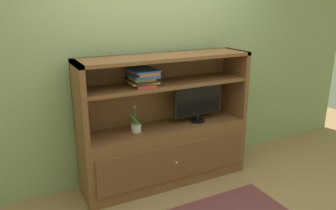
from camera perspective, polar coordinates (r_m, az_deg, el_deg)
name	(u,v)px	position (r m, az deg, el deg)	size (l,w,h in m)	color
ground_plane	(183,197)	(3.51, 2.70, -15.67)	(8.00, 8.00, 0.00)	#99754C
painted_rear_wall	(151,52)	(3.66, -2.89, 9.22)	(6.00, 0.10, 2.80)	#8C9E6B
media_console	(166,141)	(3.61, -0.40, -6.30)	(1.83, 0.48, 1.41)	brown
tv_monitor	(198,102)	(3.62, 5.20, 0.54)	(0.58, 0.16, 0.41)	black
potted_plant	(136,127)	(3.38, -5.55, -3.89)	(0.12, 0.10, 0.28)	beige
magazine_stack	(143,77)	(3.27, -4.43, 4.89)	(0.30, 0.35, 0.16)	red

